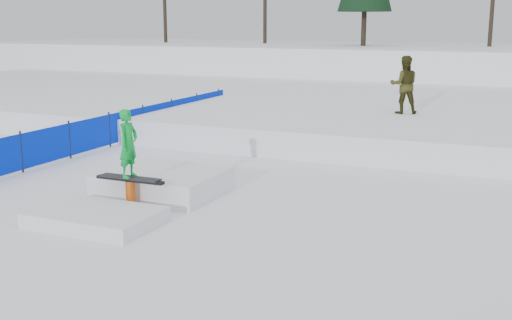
% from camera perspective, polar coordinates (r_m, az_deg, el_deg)
% --- Properties ---
extents(ground, '(120.00, 120.00, 0.00)m').
position_cam_1_polar(ground, '(11.89, -6.10, -6.87)').
color(ground, white).
extents(snow_berm, '(60.00, 14.00, 2.40)m').
position_cam_1_polar(snow_berm, '(40.23, 15.55, 8.03)').
color(snow_berm, white).
rests_on(snow_berm, ground).
extents(snow_midrise, '(50.00, 18.00, 0.80)m').
position_cam_1_polar(snow_midrise, '(26.58, 11.12, 4.53)').
color(snow_midrise, white).
rests_on(snow_midrise, ground).
extents(safety_fence, '(0.05, 16.00, 1.10)m').
position_cam_1_polar(safety_fence, '(20.61, -12.89, 2.66)').
color(safety_fence, '#0022CF').
rests_on(safety_fence, ground).
extents(walker_olive, '(1.14, 1.01, 1.95)m').
position_cam_1_polar(walker_olive, '(22.30, 13.03, 6.54)').
color(walker_olive, '#2E2E0F').
rests_on(walker_olive, snow_midrise).
extents(jib_rail_feature, '(2.60, 4.40, 2.11)m').
position_cam_1_polar(jib_rail_feature, '(14.22, -9.77, -2.49)').
color(jib_rail_feature, white).
rests_on(jib_rail_feature, ground).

